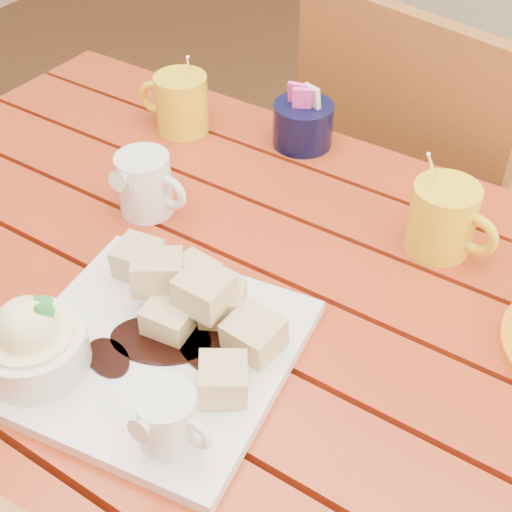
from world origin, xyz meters
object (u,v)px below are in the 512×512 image
Objects in this scene: coffee_mug_left at (180,102)px; chair_far at (417,196)px; table at (227,353)px; coffee_mug_right at (444,218)px; dessert_plate at (129,341)px.

chair_far reaches higher than coffee_mug_left.
table is 0.32m from coffee_mug_right.
chair_far is (0.28, 0.36, -0.29)m from coffee_mug_left.
table is 8.60× the size of coffee_mug_right.
coffee_mug_left is at bearing -176.79° from coffee_mug_right.
coffee_mug_left is (-0.25, 0.41, 0.01)m from dessert_plate.
dessert_plate is 2.32× the size of coffee_mug_right.
dessert_plate is at bearing 100.34° from chair_far.
dessert_plate is 0.48m from coffee_mug_left.
dessert_plate is 0.35× the size of chair_far.
coffee_mug_left is at bearing 121.66° from dessert_plate.
coffee_mug_left is at bearing 135.61° from table.
chair_far is at bearing 41.07° from coffee_mug_left.
coffee_mug_right is 0.15× the size of chair_far.
table is 3.71× the size of dessert_plate.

